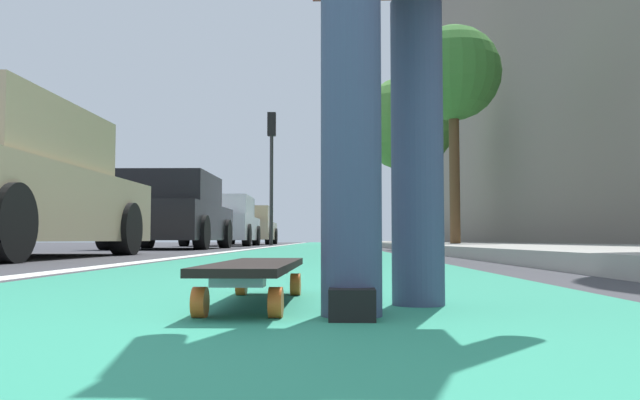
% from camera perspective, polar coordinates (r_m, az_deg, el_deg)
% --- Properties ---
extents(ground_plane, '(80.00, 80.00, 0.00)m').
position_cam_1_polar(ground_plane, '(10.70, -0.64, -4.40)').
color(ground_plane, '#38383D').
extents(bike_lane_paint, '(56.00, 2.18, 0.00)m').
position_cam_1_polar(bike_lane_paint, '(24.70, 0.04, -3.87)').
color(bike_lane_paint, '#288466').
rests_on(bike_lane_paint, ground).
extents(lane_stripe_white, '(52.00, 0.16, 0.01)m').
position_cam_1_polar(lane_stripe_white, '(20.75, -3.49, -3.93)').
color(lane_stripe_white, silver).
rests_on(lane_stripe_white, ground).
extents(sidewalk_curb, '(52.00, 3.20, 0.11)m').
position_cam_1_polar(sidewalk_curb, '(18.92, 9.36, -3.78)').
color(sidewalk_curb, '#9E9B93').
rests_on(sidewalk_curb, ground).
extents(building_facade, '(40.00, 1.20, 13.63)m').
position_cam_1_polar(building_facade, '(24.38, 14.97, 12.45)').
color(building_facade, gray).
rests_on(building_facade, ground).
extents(skateboard, '(0.85, 0.22, 0.11)m').
position_cam_1_polar(skateboard, '(1.80, -5.54, -6.02)').
color(skateboard, orange).
rests_on(skateboard, ground).
extents(parked_car_mid, '(4.15, 1.97, 1.47)m').
position_cam_1_polar(parked_car_mid, '(13.46, -12.66, -1.14)').
color(parked_car_mid, black).
rests_on(parked_car_mid, ground).
extents(parked_car_far, '(4.35, 1.99, 1.47)m').
position_cam_1_polar(parked_car_far, '(20.00, -8.38, -1.91)').
color(parked_car_far, silver).
rests_on(parked_car_far, ground).
extents(parked_car_end, '(4.47, 2.03, 1.50)m').
position_cam_1_polar(parked_car_end, '(26.59, -6.11, -2.26)').
color(parked_car_end, tan).
rests_on(parked_car_end, ground).
extents(traffic_light, '(0.33, 0.28, 4.51)m').
position_cam_1_polar(traffic_light, '(22.60, -4.18, 3.99)').
color(traffic_light, '#2D2D2D').
rests_on(traffic_light, ground).
extents(street_tree_mid, '(1.86, 1.86, 4.38)m').
position_cam_1_polar(street_tree_mid, '(13.46, 11.38, 10.51)').
color(street_tree_mid, brown).
rests_on(street_tree_mid, ground).
extents(street_tree_far, '(2.90, 2.90, 5.20)m').
position_cam_1_polar(street_tree_far, '(20.66, 7.52, 6.47)').
color(street_tree_far, brown).
rests_on(street_tree_far, ground).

